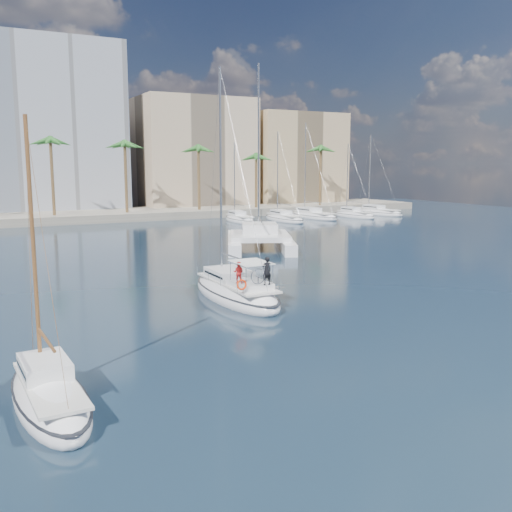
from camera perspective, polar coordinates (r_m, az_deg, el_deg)
ground at (r=33.98m, az=2.72°, el=-5.26°), size 160.00×160.00×0.00m
quay at (r=91.25m, az=-17.04°, el=3.85°), size 120.00×14.00×1.20m
building_beige at (r=105.70m, az=-6.26°, el=9.98°), size 20.00×14.00×20.00m
building_tan_right at (r=112.82m, az=3.76°, el=9.46°), size 18.00×12.00×18.00m
palm_centre at (r=87.00m, az=-16.84°, el=10.01°), size 3.60×3.60×12.30m
palm_right at (r=99.28m, az=3.11°, el=10.24°), size 3.60×3.60×12.30m
main_sloop at (r=36.15m, az=-2.07°, el=-3.56°), size 3.37×10.31×15.26m
small_sloop at (r=21.88m, az=-19.94°, el=-13.04°), size 2.68×7.61×10.81m
catamaran at (r=57.95m, az=0.36°, el=1.95°), size 11.14×14.23×18.48m
seagull at (r=35.09m, az=2.08°, el=-3.19°), size 0.99×0.43×0.18m
moored_yacht_a at (r=84.24m, az=-1.68°, el=3.43°), size 3.37×9.52×11.90m
moored_yacht_b at (r=85.54m, az=2.84°, el=3.51°), size 3.32×10.83×13.72m
moored_yacht_c at (r=90.66m, az=5.75°, el=3.80°), size 3.98×12.33×15.54m
moored_yacht_d at (r=92.78m, az=9.79°, el=3.83°), size 3.52×9.55×11.90m
moored_yacht_e at (r=98.38m, az=12.10°, el=4.06°), size 4.61×11.11×13.72m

